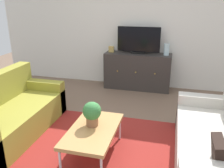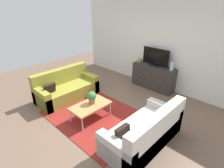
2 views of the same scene
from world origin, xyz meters
The scene contains 11 objects.
ground_plane centered at (0.00, 0.00, 0.00)m, with size 10.00×10.00×0.00m, color brown.
wall_back centered at (0.00, 2.55, 1.35)m, with size 6.40×0.12×2.70m, color silver.
area_rug centered at (0.00, -0.15, 0.01)m, with size 2.50×1.90×0.01m, color maroon.
couch_left_side centered at (-1.44, -0.10, 0.28)m, with size 0.82×1.80×0.85m.
couch_right_side centered at (1.44, -0.10, 0.28)m, with size 0.82×1.80×0.85m.
coffee_table centered at (-0.06, -0.29, 0.35)m, with size 0.56×0.97×0.38m.
potted_plant centered at (-0.10, -0.21, 0.56)m, with size 0.23×0.23×0.31m.
tv_console centered at (0.09, 2.27, 0.39)m, with size 1.41×0.47×0.78m.
flat_screen_tv centered at (0.09, 2.29, 1.05)m, with size 0.90×0.16×0.56m.
glass_vase centered at (0.67, 2.27, 0.90)m, with size 0.11×0.11×0.24m, color silver.
mantel_clock centered at (-0.50, 2.27, 0.84)m, with size 0.11×0.07×0.13m, color tan.
Camera 2 is at (2.90, -2.61, 2.69)m, focal length 28.83 mm.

